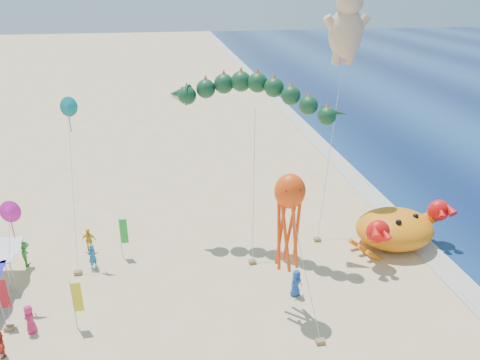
{
  "coord_description": "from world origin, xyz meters",
  "views": [
    {
      "loc": [
        -6.6,
        -25.37,
        18.48
      ],
      "look_at": [
        -2.0,
        2.0,
        6.5
      ],
      "focal_mm": 35.0,
      "sensor_mm": 36.0,
      "label": 1
    }
  ],
  "objects_px": {
    "crab_inflatable": "(396,228)",
    "dragon_kite": "(253,100)",
    "cherub_kite": "(347,23)",
    "octopus_kite": "(289,215)"
  },
  "relations": [
    {
      "from": "cherub_kite",
      "to": "octopus_kite",
      "type": "relative_size",
      "value": 2.07
    },
    {
      "from": "cherub_kite",
      "to": "crab_inflatable",
      "type": "bearing_deg",
      "value": -63.56
    },
    {
      "from": "dragon_kite",
      "to": "octopus_kite",
      "type": "height_order",
      "value": "dragon_kite"
    },
    {
      "from": "crab_inflatable",
      "to": "dragon_kite",
      "type": "relative_size",
      "value": 0.64
    },
    {
      "from": "crab_inflatable",
      "to": "cherub_kite",
      "type": "distance_m",
      "value": 15.38
    },
    {
      "from": "octopus_kite",
      "to": "cherub_kite",
      "type": "bearing_deg",
      "value": 58.21
    },
    {
      "from": "crab_inflatable",
      "to": "dragon_kite",
      "type": "bearing_deg",
      "value": 165.47
    },
    {
      "from": "dragon_kite",
      "to": "octopus_kite",
      "type": "relative_size",
      "value": 1.4
    },
    {
      "from": "crab_inflatable",
      "to": "octopus_kite",
      "type": "xyz_separation_m",
      "value": [
        -9.81,
        -5.45,
        4.75
      ]
    },
    {
      "from": "cherub_kite",
      "to": "dragon_kite",
      "type": "bearing_deg",
      "value": -157.71
    }
  ]
}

